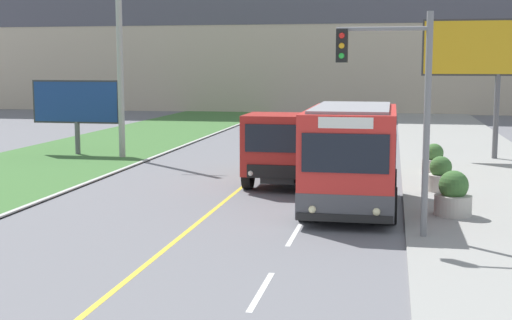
{
  "coord_description": "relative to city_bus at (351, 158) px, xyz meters",
  "views": [
    {
      "loc": [
        5.1,
        -5.0,
        4.25
      ],
      "look_at": [
        1.1,
        15.87,
        1.4
      ],
      "focal_mm": 50.0,
      "sensor_mm": 36.0,
      "label": 1
    }
  ],
  "objects": [
    {
      "name": "city_bus",
      "position": [
        0.0,
        0.0,
        0.0
      ],
      "size": [
        2.65,
        5.86,
        3.07
      ],
      "color": "red",
      "rests_on": "ground_plane"
    },
    {
      "name": "utility_pole_far",
      "position": [
        -11.04,
        10.09,
        3.45
      ],
      "size": [
        1.8,
        0.28,
        9.89
      ],
      "color": "#9E9E99",
      "rests_on": "ground_plane"
    },
    {
      "name": "traffic_light_mast",
      "position": [
        1.29,
        -3.19,
        1.97
      ],
      "size": [
        2.28,
        0.32,
        5.5
      ],
      "color": "slate",
      "rests_on": "ground_plane"
    },
    {
      "name": "planter_round_third",
      "position": [
        2.76,
        7.3,
        -0.96
      ],
      "size": [
        0.91,
        0.91,
        1.16
      ],
      "color": "#B7B2A8",
      "rests_on": "sidewalk_right"
    },
    {
      "name": "billboard_small",
      "position": [
        -13.54,
        10.75,
        0.89
      ],
      "size": [
        4.32,
        0.24,
        3.53
      ],
      "color": "#59595B",
      "rests_on": "ground_plane"
    },
    {
      "name": "planter_round_near",
      "position": [
        2.86,
        -0.57,
        -0.91
      ],
      "size": [
        1.02,
        1.02,
        1.27
      ],
      "color": "#B7B2A8",
      "rests_on": "sidewalk_right"
    },
    {
      "name": "dump_truck",
      "position": [
        -2.53,
        4.11,
        -0.26
      ],
      "size": [
        2.6,
        6.63,
        2.58
      ],
      "color": "black",
      "rests_on": "ground_plane"
    },
    {
      "name": "planter_round_second",
      "position": [
        2.76,
        3.36,
        -0.95
      ],
      "size": [
        0.91,
        0.91,
        1.17
      ],
      "color": "#B7B2A8",
      "rests_on": "sidewalk_right"
    },
    {
      "name": "billboard_large",
      "position": [
        5.69,
        12.39,
        3.27
      ],
      "size": [
        6.62,
        0.24,
        6.25
      ],
      "color": "#59595B",
      "rests_on": "ground_plane"
    },
    {
      "name": "car_distant",
      "position": [
        -2.62,
        22.53,
        -0.86
      ],
      "size": [
        1.8,
        4.3,
        1.45
      ],
      "color": "maroon",
      "rests_on": "ground_plane"
    }
  ]
}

